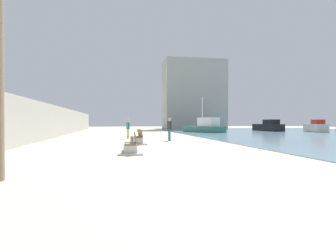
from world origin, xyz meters
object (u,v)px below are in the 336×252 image
person_walking (128,128)px  boat_outer (316,127)px  bench_far (137,141)px  bench_near (131,148)px  boat_nearest (205,127)px  boat_far_left (268,126)px  person_standing (169,127)px

person_walking → boat_outer: size_ratio=0.33×
bench_far → boat_outer: bearing=32.8°
person_walking → boat_outer: bearing=21.6°
bench_near → boat_nearest: size_ratio=0.33×
bench_near → bench_far: same height
boat_far_left → bench_near: bearing=-128.9°
boat_outer → person_walking: bearing=-158.4°
bench_far → boat_nearest: 21.61m
person_walking → person_standing: (3.02, -3.47, 0.08)m
bench_near → bench_far: 5.48m
person_standing → person_walking: bearing=131.1°
boat_nearest → boat_outer: bearing=-8.3°
bench_near → person_standing: 8.91m
boat_outer → boat_far_left: bearing=122.0°
bench_far → boat_nearest: bearing=60.6°
boat_far_left → person_standing: bearing=-134.3°
bench_near → person_walking: person_walking is taller
boat_nearest → person_walking: bearing=-131.0°
person_standing → boat_far_left: size_ratio=0.24×
boat_outer → boat_nearest: bearing=171.7°
boat_far_left → boat_nearest: size_ratio=1.11×
person_walking → bench_far: bearing=-86.9°
person_walking → boat_far_left: boat_far_left is taller
boat_nearest → boat_outer: (15.20, -2.21, -0.04)m
bench_near → boat_nearest: bearing=65.1°
person_standing → boat_outer: bearing=30.9°
bench_far → boat_far_left: size_ratio=0.30×
bench_near → boat_outer: size_ratio=0.44×
bench_far → boat_nearest: size_ratio=0.34×
bench_near → boat_outer: boat_outer is taller
person_standing → boat_nearest: size_ratio=0.27×
bench_far → person_walking: bearing=93.1°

